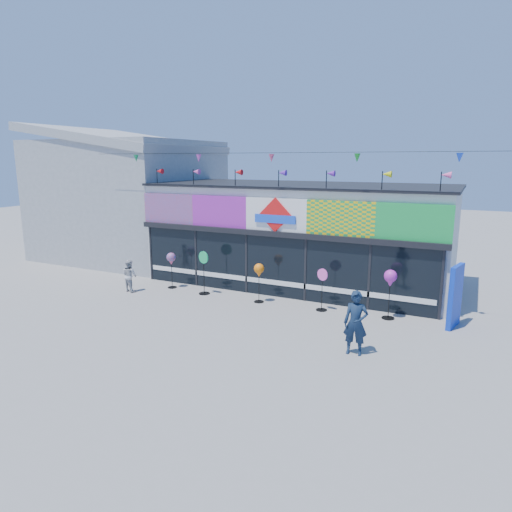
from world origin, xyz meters
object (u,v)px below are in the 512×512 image
Objects in this scene: spinner_2 at (259,271)px; spinner_4 at (390,280)px; blue_sign at (455,296)px; spinner_1 at (204,272)px; adult_man at (356,323)px; spinner_0 at (171,260)px; child at (130,276)px; spinner_3 at (322,288)px.

spinner_4 reaches higher than spinner_2.
spinner_2 is at bearing -163.47° from blue_sign.
adult_man is (6.58, -2.95, -0.02)m from spinner_1.
spinner_1 is (1.63, -0.17, -0.27)m from spinner_0.
spinner_2 is at bearing -2.48° from spinner_0.
blue_sign is 1.17× the size of spinner_1.
blue_sign is at bearing 3.39° from spinner_4.
adult_man reaches higher than spinner_1.
blue_sign is at bearing 2.46° from spinner_1.
child is (-9.69, -1.23, -0.67)m from spinner_4.
spinner_0 is 0.83× the size of adult_man.
spinner_1 is at bearing -178.76° from spinner_3.
spinner_1 is 4.68m from spinner_3.
spinner_2 is at bearing 138.08° from adult_man.
spinner_1 is at bearing -5.90° from spinner_0.
spinner_4 reaches higher than child.
spinner_3 reaches higher than child.
adult_man is 1.36× the size of child.
spinner_3 reaches higher than spinner_2.
adult_man is at bearing -20.81° from spinner_0.
spinner_4 is (-1.93, -0.11, 0.32)m from blue_sign.
spinner_2 is (2.34, -0.00, 0.26)m from spinner_1.
spinner_4 is 3.26m from adult_man.
spinner_0 is 8.79m from adult_man.
adult_man is at bearing -34.81° from spinner_2.
blue_sign reaches higher than spinner_2.
spinner_4 is 9.79m from child.
adult_man reaches higher than spinner_4.
spinner_2 is 5.26m from child.
child is at bearing 160.95° from adult_man.
spinner_2 is 2.36m from spinner_3.
spinner_1 is 6.90m from spinner_4.
child is (-9.39, 1.99, -0.23)m from adult_man.
spinner_0 is (-10.44, -0.21, 0.17)m from blue_sign.
spinner_4 is at bearing 3.38° from spinner_2.
spinner_2 is 0.83× the size of adult_man.
blue_sign is 11.70m from child.
spinner_2 is 5.18m from adult_man.
spinner_4 is at bearing 4.24° from spinner_3.
spinner_1 reaches higher than spinner_4.
spinner_0 is 3.98m from spinner_2.
spinner_1 reaches higher than spinner_2.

